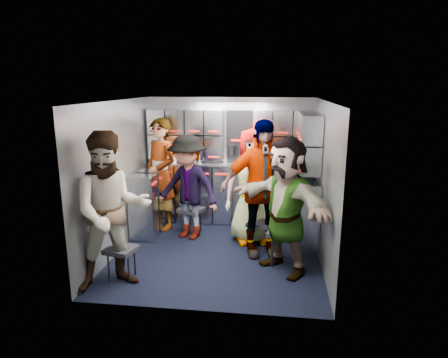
# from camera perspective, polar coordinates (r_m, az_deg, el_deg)

# --- Properties ---
(floor) EXTENTS (3.00, 3.00, 0.00)m
(floor) POSITION_cam_1_polar(r_m,az_deg,el_deg) (5.73, -0.88, -10.41)
(floor) COLOR black
(floor) RESTS_ON ground
(wall_back) EXTENTS (2.80, 0.04, 2.10)m
(wall_back) POSITION_cam_1_polar(r_m,az_deg,el_deg) (6.84, 0.85, 2.79)
(wall_back) COLOR gray
(wall_back) RESTS_ON ground
(wall_left) EXTENTS (0.04, 3.00, 2.10)m
(wall_left) POSITION_cam_1_polar(r_m,az_deg,el_deg) (5.75, -14.87, 0.27)
(wall_left) COLOR gray
(wall_left) RESTS_ON ground
(wall_right) EXTENTS (0.04, 3.00, 2.10)m
(wall_right) POSITION_cam_1_polar(r_m,az_deg,el_deg) (5.38, 14.01, -0.58)
(wall_right) COLOR gray
(wall_right) RESTS_ON ground
(ceiling) EXTENTS (2.80, 3.00, 0.02)m
(ceiling) POSITION_cam_1_polar(r_m,az_deg,el_deg) (5.24, -0.97, 11.08)
(ceiling) COLOR silver
(ceiling) RESTS_ON wall_back
(cart_bank_back) EXTENTS (2.68, 0.38, 0.99)m
(cart_bank_back) POSITION_cam_1_polar(r_m,az_deg,el_deg) (6.77, 0.63, -2.16)
(cart_bank_back) COLOR #90969E
(cart_bank_back) RESTS_ON ground
(cart_bank_left) EXTENTS (0.38, 0.76, 0.99)m
(cart_bank_left) POSITION_cam_1_polar(r_m,az_deg,el_deg) (6.33, -10.93, -3.52)
(cart_bank_left) COLOR #90969E
(cart_bank_left) RESTS_ON ground
(counter) EXTENTS (2.68, 0.42, 0.03)m
(counter) POSITION_cam_1_polar(r_m,az_deg,el_deg) (6.65, 0.64, 2.16)
(counter) COLOR #B5B7BC
(counter) RESTS_ON cart_bank_back
(locker_bank_back) EXTENTS (2.68, 0.28, 0.82)m
(locker_bank_back) POSITION_cam_1_polar(r_m,az_deg,el_deg) (6.63, 0.71, 6.29)
(locker_bank_back) COLOR #90969E
(locker_bank_back) RESTS_ON wall_back
(locker_bank_right) EXTENTS (0.28, 1.00, 0.82)m
(locker_bank_right) POSITION_cam_1_polar(r_m,az_deg,el_deg) (5.96, 12.06, 5.19)
(locker_bank_right) COLOR #90969E
(locker_bank_right) RESTS_ON wall_right
(right_cabinet) EXTENTS (0.28, 1.20, 1.00)m
(right_cabinet) POSITION_cam_1_polar(r_m,az_deg,el_deg) (6.09, 11.68, -4.20)
(right_cabinet) COLOR #90969E
(right_cabinet) RESTS_ON ground
(coffee_niche) EXTENTS (0.46, 0.16, 0.84)m
(coffee_niche) POSITION_cam_1_polar(r_m,az_deg,el_deg) (6.67, 2.32, 6.16)
(coffee_niche) COLOR black
(coffee_niche) RESTS_ON wall_back
(red_latch_strip) EXTENTS (2.60, 0.02, 0.03)m
(red_latch_strip) POSITION_cam_1_polar(r_m,az_deg,el_deg) (6.48, 0.44, 0.65)
(red_latch_strip) COLOR #B2150F
(red_latch_strip) RESTS_ON cart_bank_back
(jump_seat_near_left) EXTENTS (0.40, 0.38, 0.40)m
(jump_seat_near_left) POSITION_cam_1_polar(r_m,az_deg,el_deg) (5.04, -14.50, -9.95)
(jump_seat_near_left) COLOR black
(jump_seat_near_left) RESTS_ON ground
(jump_seat_mid_left) EXTENTS (0.43, 0.42, 0.41)m
(jump_seat_mid_left) POSITION_cam_1_polar(r_m,az_deg,el_deg) (6.32, -4.73, -4.61)
(jump_seat_mid_left) COLOR black
(jump_seat_mid_left) RESTS_ON ground
(jump_seat_center) EXTENTS (0.44, 0.42, 0.50)m
(jump_seat_center) POSITION_cam_1_polar(r_m,az_deg,el_deg) (6.15, 4.11, -4.33)
(jump_seat_center) COLOR black
(jump_seat_center) RESTS_ON ground
(jump_seat_mid_right) EXTENTS (0.42, 0.41, 0.40)m
(jump_seat_mid_right) POSITION_cam_1_polar(r_m,az_deg,el_deg) (5.76, 5.21, -6.53)
(jump_seat_mid_right) COLOR black
(jump_seat_mid_right) RESTS_ON ground
(jump_seat_near_right) EXTENTS (0.47, 0.46, 0.46)m
(jump_seat_near_right) POSITION_cam_1_polar(r_m,az_deg,el_deg) (5.29, 8.56, -7.83)
(jump_seat_near_right) COLOR black
(jump_seat_near_right) RESTS_ON ground
(attendant_standing) EXTENTS (0.78, 0.73, 1.80)m
(attendant_standing) POSITION_cam_1_polar(r_m,az_deg,el_deg) (6.49, -9.02, 0.66)
(attendant_standing) COLOR black
(attendant_standing) RESTS_ON ground
(attendant_arc_a) EXTENTS (1.11, 1.04, 1.83)m
(attendant_arc_a) POSITION_cam_1_polar(r_m,az_deg,el_deg) (4.69, -15.70, -4.48)
(attendant_arc_a) COLOR black
(attendant_arc_a) RESTS_ON ground
(attendant_arc_b) EXTENTS (1.17, 0.93, 1.59)m
(attendant_arc_b) POSITION_cam_1_polar(r_m,az_deg,el_deg) (6.03, -5.16, -1.22)
(attendant_arc_b) COLOR black
(attendant_arc_b) RESTS_ON ground
(attendant_arc_c) EXTENTS (0.95, 0.75, 1.70)m
(attendant_arc_c) POSITION_cam_1_polar(r_m,az_deg,el_deg) (5.87, 4.08, -1.06)
(attendant_arc_c) COLOR black
(attendant_arc_c) RESTS_ON ground
(attendant_arc_d) EXTENTS (1.18, 0.76, 1.88)m
(attendant_arc_d) POSITION_cam_1_polar(r_m,az_deg,el_deg) (5.41, 5.27, -1.36)
(attendant_arc_d) COLOR black
(attendant_arc_d) RESTS_ON ground
(attendant_arc_e) EXTENTS (1.47, 1.51, 1.72)m
(attendant_arc_e) POSITION_cam_1_polar(r_m,az_deg,el_deg) (4.97, 8.78, -3.75)
(attendant_arc_e) COLOR black
(attendant_arc_e) RESTS_ON ground
(bottle_left) EXTENTS (0.07, 0.07, 0.27)m
(bottle_left) POSITION_cam_1_polar(r_m,az_deg,el_deg) (6.66, -4.29, 3.44)
(bottle_left) COLOR white
(bottle_left) RESTS_ON counter
(bottle_mid) EXTENTS (0.07, 0.07, 0.24)m
(bottle_mid) POSITION_cam_1_polar(r_m,az_deg,el_deg) (6.64, -3.53, 3.33)
(bottle_mid) COLOR white
(bottle_mid) RESTS_ON counter
(bottle_right) EXTENTS (0.06, 0.06, 0.24)m
(bottle_right) POSITION_cam_1_polar(r_m,az_deg,el_deg) (6.53, 8.87, 3.02)
(bottle_right) COLOR white
(bottle_right) RESTS_ON counter
(cup_left) EXTENTS (0.09, 0.09, 0.10)m
(cup_left) POSITION_cam_1_polar(r_m,az_deg,el_deg) (6.74, -7.19, 2.79)
(cup_left) COLOR tan
(cup_left) RESTS_ON counter
(cup_right) EXTENTS (0.08, 0.08, 0.10)m
(cup_right) POSITION_cam_1_polar(r_m,az_deg,el_deg) (6.54, 4.29, 2.50)
(cup_right) COLOR tan
(cup_right) RESTS_ON counter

